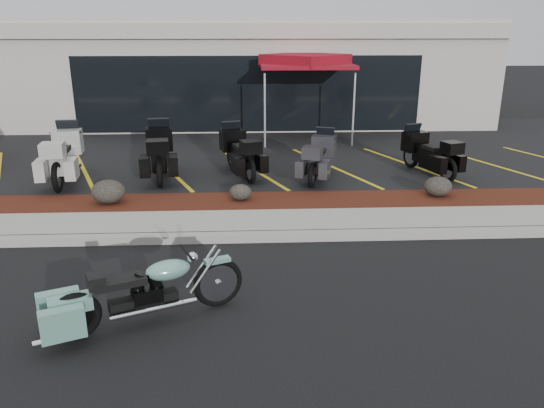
{
  "coord_description": "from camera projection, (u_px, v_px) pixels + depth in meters",
  "views": [
    {
      "loc": [
        -0.09,
        -8.15,
        3.76
      ],
      "look_at": [
        0.36,
        1.2,
        0.6
      ],
      "focal_mm": 35.0,
      "sensor_mm": 36.0,
      "label": 1
    }
  ],
  "objects": [
    {
      "name": "ground",
      "position": [
        254.0,
        261.0,
        8.91
      ],
      "size": [
        90.0,
        90.0,
        0.0
      ],
      "primitive_type": "plane",
      "color": "black",
      "rests_on": "ground"
    },
    {
      "name": "popup_canopy",
      "position": [
        305.0,
        62.0,
        17.16
      ],
      "size": [
        3.49,
        3.49,
        2.74
      ],
      "rotation": [
        0.0,
        0.0,
        -0.21
      ],
      "color": "silver",
      "rests_on": "upper_lot"
    },
    {
      "name": "boulder_left",
      "position": [
        108.0,
        191.0,
        11.26
      ],
      "size": [
        0.71,
        0.6,
        0.51
      ],
      "primitive_type": "ellipsoid",
      "color": "black",
      "rests_on": "mulch_bed"
    },
    {
      "name": "touring_black_front",
      "position": [
        160.0,
        144.0,
        13.82
      ],
      "size": [
        1.19,
        2.44,
        1.36
      ],
      "primitive_type": null,
      "rotation": [
        0.0,
        0.0,
        1.7
      ],
      "color": "black",
      "rests_on": "upper_lot"
    },
    {
      "name": "dealership_building",
      "position": [
        248.0,
        70.0,
        21.97
      ],
      "size": [
        18.0,
        8.16,
        4.0
      ],
      "color": "#A8A097",
      "rests_on": "ground"
    },
    {
      "name": "boulder_mid",
      "position": [
        240.0,
        192.0,
        11.49
      ],
      "size": [
        0.49,
        0.41,
        0.34
      ],
      "primitive_type": "ellipsoid",
      "color": "black",
      "rests_on": "mulch_bed"
    },
    {
      "name": "traffic_cone",
      "position": [
        242.0,
        139.0,
        16.57
      ],
      "size": [
        0.33,
        0.33,
        0.51
      ],
      "primitive_type": "cone",
      "rotation": [
        0.0,
        0.0,
        -0.04
      ],
      "color": "red",
      "rests_on": "upper_lot"
    },
    {
      "name": "boulder_right",
      "position": [
        438.0,
        186.0,
        11.74
      ],
      "size": [
        0.62,
        0.52,
        0.44
      ],
      "primitive_type": "ellipsoid",
      "color": "black",
      "rests_on": "mulch_bed"
    },
    {
      "name": "touring_black_mid",
      "position": [
        231.0,
        145.0,
        13.96
      ],
      "size": [
        1.45,
        2.32,
        1.26
      ],
      "primitive_type": null,
      "rotation": [
        0.0,
        0.0,
        1.88
      ],
      "color": "black",
      "rests_on": "upper_lot"
    },
    {
      "name": "touring_black_rear",
      "position": [
        412.0,
        146.0,
        14.01
      ],
      "size": [
        1.41,
        2.2,
        1.19
      ],
      "primitive_type": null,
      "rotation": [
        0.0,
        0.0,
        1.9
      ],
      "color": "black",
      "rests_on": "upper_lot"
    },
    {
      "name": "upper_lot",
      "position": [
        250.0,
        149.0,
        16.65
      ],
      "size": [
        26.0,
        9.6,
        0.15
      ],
      "primitive_type": "cube",
      "color": "black",
      "rests_on": "ground"
    },
    {
      "name": "hero_cruiser",
      "position": [
        218.0,
        276.0,
        7.33
      ],
      "size": [
        2.73,
        1.67,
        0.94
      ],
      "primitive_type": null,
      "rotation": [
        0.0,
        0.0,
        0.4
      ],
      "color": "#659E8E",
      "rests_on": "ground"
    },
    {
      "name": "mulch_bed",
      "position": [
        252.0,
        204.0,
        11.54
      ],
      "size": [
        24.0,
        1.2,
        0.16
      ],
      "primitive_type": "cube",
      "color": "#330B0B",
      "rests_on": "ground"
    },
    {
      "name": "curb",
      "position": [
        253.0,
        237.0,
        9.74
      ],
      "size": [
        24.0,
        0.25,
        0.15
      ],
      "primitive_type": "cube",
      "color": "gray",
      "rests_on": "ground"
    },
    {
      "name": "sidewalk",
      "position": [
        253.0,
        223.0,
        10.4
      ],
      "size": [
        24.0,
        1.2,
        0.15
      ],
      "primitive_type": "cube",
      "color": "gray",
      "rests_on": "ground"
    },
    {
      "name": "touring_grey",
      "position": [
        325.0,
        150.0,
        13.59
      ],
      "size": [
        1.39,
        2.17,
        1.18
      ],
      "primitive_type": null,
      "rotation": [
        0.0,
        0.0,
        1.24
      ],
      "color": "#2F2F34",
      "rests_on": "upper_lot"
    },
    {
      "name": "touring_white",
      "position": [
        70.0,
        147.0,
        13.47
      ],
      "size": [
        1.18,
        2.46,
        1.38
      ],
      "primitive_type": null,
      "rotation": [
        0.0,
        0.0,
        1.69
      ],
      "color": "beige",
      "rests_on": "upper_lot"
    }
  ]
}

